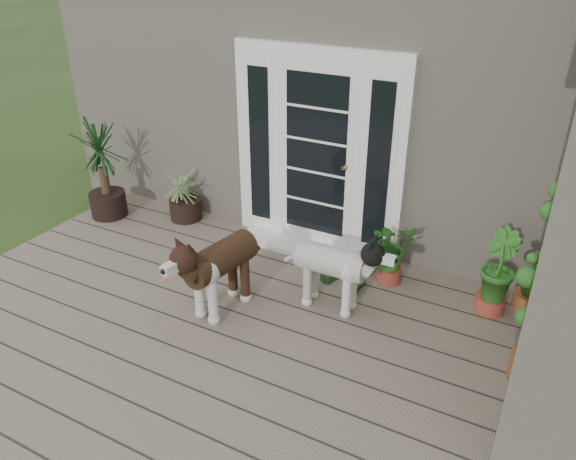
% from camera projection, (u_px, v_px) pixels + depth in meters
% --- Properties ---
extents(deck, '(6.20, 4.60, 0.12)m').
position_uv_depth(deck, '(221.00, 370.00, 4.56)').
color(deck, '#6B5B4C').
rests_on(deck, ground).
extents(house_main, '(7.40, 4.00, 3.10)m').
position_uv_depth(house_main, '(401.00, 80.00, 7.17)').
color(house_main, '#665E54').
rests_on(house_main, ground).
extents(door_unit, '(1.90, 0.14, 2.15)m').
position_uv_depth(door_unit, '(318.00, 152.00, 5.82)').
color(door_unit, white).
rests_on(door_unit, deck).
extents(door_step, '(1.60, 0.40, 0.05)m').
position_uv_depth(door_step, '(308.00, 248.00, 6.16)').
color(door_step, white).
rests_on(door_step, deck).
extents(brindle_dog, '(0.56, 1.00, 0.79)m').
position_uv_depth(brindle_dog, '(221.00, 272.00, 5.03)').
color(brindle_dog, '#3D2616').
rests_on(brindle_dog, deck).
extents(white_dog, '(0.86, 0.38, 0.71)m').
position_uv_depth(white_dog, '(331.00, 274.00, 5.08)').
color(white_dog, white).
rests_on(white_dog, deck).
extents(spider_plant, '(0.81, 0.81, 0.68)m').
position_uv_depth(spider_plant, '(184.00, 193.00, 6.70)').
color(spider_plant, '#76985D').
rests_on(spider_plant, deck).
extents(yucca, '(1.04, 1.04, 1.20)m').
position_uv_depth(yucca, '(103.00, 170.00, 6.65)').
color(yucca, black).
rests_on(yucca, deck).
extents(herb_a, '(0.64, 0.64, 0.58)m').
position_uv_depth(herb_a, '(391.00, 256.00, 5.49)').
color(herb_a, '#164D17').
rests_on(herb_a, deck).
extents(herb_b, '(0.54, 0.54, 0.61)m').
position_uv_depth(herb_b, '(494.00, 283.00, 5.04)').
color(herb_b, '#195A1D').
rests_on(herb_b, deck).
extents(herb_c, '(0.45, 0.45, 0.50)m').
position_uv_depth(herb_c, '(533.00, 285.00, 5.10)').
color(herb_c, '#1C621C').
rests_on(herb_c, deck).
extents(sapling, '(0.54, 0.54, 1.75)m').
position_uv_depth(sapling, '(553.00, 287.00, 3.97)').
color(sapling, '#235618').
rests_on(sapling, deck).
extents(clog_left, '(0.15, 0.31, 0.09)m').
position_uv_depth(clog_left, '(356.00, 284.00, 5.48)').
color(clog_left, black).
rests_on(clog_left, deck).
extents(clog_right, '(0.26, 0.38, 0.10)m').
position_uv_depth(clog_right, '(334.00, 273.00, 5.65)').
color(clog_right, '#173A19').
rests_on(clog_right, deck).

